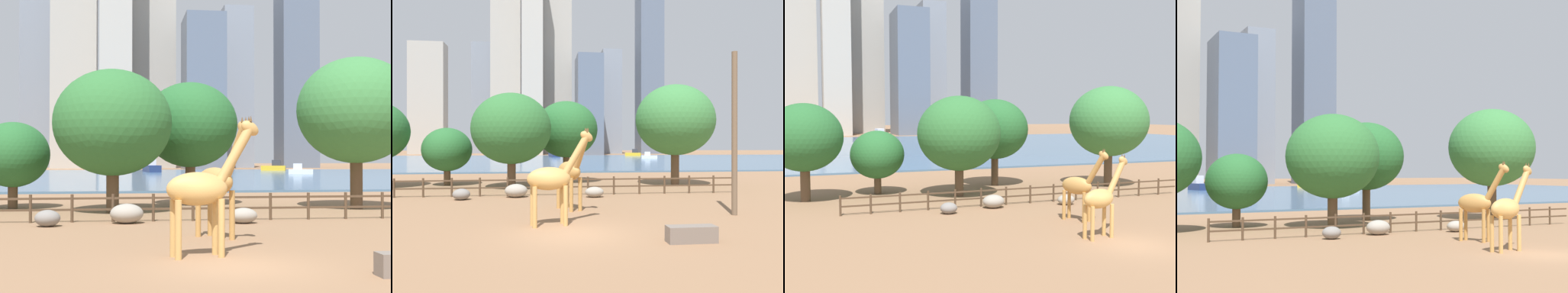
# 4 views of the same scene
# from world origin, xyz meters

# --- Properties ---
(ground_plane) EXTENTS (400.00, 400.00, 0.00)m
(ground_plane) POSITION_xyz_m (0.00, 80.00, 0.00)
(ground_plane) COLOR #8C6647
(harbor_water) EXTENTS (180.00, 86.00, 0.20)m
(harbor_water) POSITION_xyz_m (0.00, 77.00, 0.10)
(harbor_water) COLOR #476B8C
(harbor_water) RESTS_ON ground
(giraffe_tall) EXTENTS (1.91, 3.07, 4.44)m
(giraffe_tall) POSITION_xyz_m (0.36, 5.69, 2.12)
(giraffe_tall) COLOR #C18C47
(giraffe_tall) RESTS_ON ground
(giraffe_companion) EXTENTS (3.13, 1.15, 4.32)m
(giraffe_companion) POSITION_xyz_m (-0.71, 1.80, 2.07)
(giraffe_companion) COLOR tan
(giraffe_companion) RESTS_ON ground
(utility_pole) EXTENTS (0.28, 0.28, 8.26)m
(utility_pole) POSITION_xyz_m (8.45, 3.22, 4.13)
(utility_pole) COLOR brown
(utility_pole) RESTS_ON ground
(boulder_near_fence) EXTENTS (1.11, 0.97, 0.73)m
(boulder_near_fence) POSITION_xyz_m (-6.39, 10.40, 0.36)
(boulder_near_fence) COLOR gray
(boulder_near_fence) RESTS_ON ground
(boulder_by_pole) EXTENTS (1.52, 1.20, 0.90)m
(boulder_by_pole) POSITION_xyz_m (-2.96, 11.27, 0.45)
(boulder_by_pole) COLOR gray
(boulder_by_pole) RESTS_ON ground
(boulder_small) EXTENTS (1.28, 0.95, 0.71)m
(boulder_small) POSITION_xyz_m (2.33, 10.67, 0.35)
(boulder_small) COLOR gray
(boulder_small) RESTS_ON ground
(feeding_trough) EXTENTS (1.80, 0.60, 0.60)m
(feeding_trough) POSITION_xyz_m (4.18, -1.74, 0.30)
(feeding_trough) COLOR #72665B
(feeding_trough) RESTS_ON ground
(enclosure_fence) EXTENTS (26.12, 0.14, 1.30)m
(enclosure_fence) POSITION_xyz_m (-0.36, 12.00, 0.76)
(enclosure_fence) COLOR #4C3826
(enclosure_fence) RESTS_ON ground
(tree_left_large) EXTENTS (6.92, 6.92, 8.90)m
(tree_left_large) POSITION_xyz_m (10.42, 17.41, 5.76)
(tree_left_large) COLOR brown
(tree_left_large) RESTS_ON ground
(tree_right_tall) EXTENTS (4.27, 4.27, 5.10)m
(tree_right_tall) POSITION_xyz_m (-9.56, 19.89, 3.16)
(tree_right_tall) COLOR brown
(tree_right_tall) RESTS_ON ground
(tree_left_small) EXTENTS (5.96, 5.96, 7.76)m
(tree_left_small) POSITION_xyz_m (1.07, 21.24, 5.05)
(tree_left_small) COLOR brown
(tree_left_small) RESTS_ON ground
(tree_right_small) EXTENTS (6.48, 6.48, 7.84)m
(tree_right_small) POSITION_xyz_m (-3.70, 16.72, 4.90)
(tree_right_small) COLOR brown
(tree_right_small) RESTS_ON ground
(boat_ferry) EXTENTS (3.40, 6.77, 2.84)m
(boat_ferry) POSITION_xyz_m (2.24, 99.02, 1.16)
(boat_ferry) COLOR navy
(boat_ferry) RESTS_ON harbor_water
(boat_sailboat) EXTENTS (5.27, 2.94, 4.49)m
(boat_sailboat) POSITION_xyz_m (-30.35, 102.59, 0.95)
(boat_sailboat) COLOR #B22D28
(boat_sailboat) RESTS_ON harbor_water
(boat_tug) EXTENTS (5.48, 3.51, 2.27)m
(boat_tug) POSITION_xyz_m (28.86, 108.77, 0.97)
(boat_tug) COLOR gold
(boat_tug) RESTS_ON harbor_water
(boat_barge) EXTENTS (4.30, 2.52, 1.78)m
(boat_barge) POSITION_xyz_m (26.32, 81.39, 0.80)
(boat_barge) COLOR silver
(boat_barge) RESTS_ON harbor_water
(skyline_tower_needle) EXTENTS (13.69, 10.50, 70.39)m
(skyline_tower_needle) POSITION_xyz_m (4.55, 155.14, 35.20)
(skyline_tower_needle) COLOR #ADA89E
(skyline_tower_needle) RESTS_ON ground
(skyline_block_central) EXTENTS (12.31, 8.61, 82.92)m
(skyline_block_central) POSITION_xyz_m (-16.59, 150.52, 41.46)
(skyline_block_central) COLOR #ADA89E
(skyline_block_central) RESTS_ON ground
(skyline_tower_glass) EXTENTS (10.02, 15.23, 39.32)m
(skyline_tower_glass) POSITION_xyz_m (17.25, 136.77, 19.66)
(skyline_tower_glass) COLOR slate
(skyline_tower_glass) RESTS_ON ground
(skyline_block_left) EXTENTS (9.21, 9.79, 51.70)m
(skyline_block_left) POSITION_xyz_m (-29.29, 169.83, 25.85)
(skyline_block_left) COLOR gray
(skyline_block_left) RESTS_ON ground
(skyline_block_right) EXTENTS (8.65, 11.72, 47.25)m
(skyline_block_right) POSITION_xyz_m (30.13, 159.18, 23.63)
(skyline_block_right) COLOR gray
(skyline_block_right) RESTS_ON ground
(skyline_tower_short) EXTENTS (10.57, 11.74, 89.92)m
(skyline_tower_short) POSITION_xyz_m (47.25, 154.51, 44.96)
(skyline_tower_short) COLOR slate
(skyline_tower_short) RESTS_ON ground
(skyline_block_wide) EXTENTS (14.48, 8.38, 47.30)m
(skyline_block_wide) POSITION_xyz_m (-49.76, 154.35, 23.65)
(skyline_block_wide) COLOR #ADA89E
(skyline_block_wide) RESTS_ON ground
(skyline_tower_far) EXTENTS (8.12, 15.54, 82.50)m
(skyline_tower_far) POSITION_xyz_m (-5.11, 141.06, 41.25)
(skyline_tower_far) COLOR #B7B2A8
(skyline_tower_far) RESTS_ON ground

